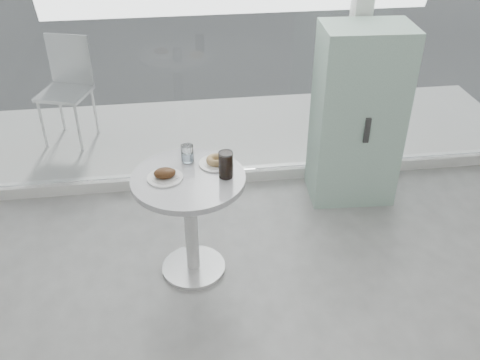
{
  "coord_description": "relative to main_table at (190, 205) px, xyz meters",
  "views": [
    {
      "loc": [
        -0.55,
        -0.91,
        2.58
      ],
      "look_at": [
        -0.2,
        1.7,
        0.85
      ],
      "focal_mm": 40.0,
      "sensor_mm": 36.0,
      "label": 1
    }
  ],
  "objects": [
    {
      "name": "main_table",
      "position": [
        0.0,
        0.0,
        0.0
      ],
      "size": [
        0.72,
        0.72,
        0.77
      ],
      "color": "silver",
      "rests_on": "ground"
    },
    {
      "name": "patio_deck",
      "position": [
        0.5,
        1.9,
        -0.53
      ],
      "size": [
        5.6,
        1.6,
        0.05
      ],
      "primitive_type": "cube",
      "color": "silver",
      "rests_on": "ground"
    },
    {
      "name": "mint_cabinet",
      "position": [
        1.35,
        0.77,
        0.16
      ],
      "size": [
        0.68,
        0.48,
        1.43
      ],
      "rotation": [
        0.0,
        0.0,
        -0.06
      ],
      "color": "#98C2AE",
      "rests_on": "ground"
    },
    {
      "name": "patio_chair",
      "position": [
        -1.03,
        2.02,
        0.06
      ],
      "size": [
        0.54,
        0.54,
        0.98
      ],
      "rotation": [
        0.0,
        0.0,
        -0.33
      ],
      "color": "silver",
      "rests_on": "patio_deck"
    },
    {
      "name": "plate_fritter",
      "position": [
        -0.14,
        -0.0,
        0.25
      ],
      "size": [
        0.22,
        0.22,
        0.07
      ],
      "color": "white",
      "rests_on": "main_table"
    },
    {
      "name": "plate_donut",
      "position": [
        0.19,
        0.13,
        0.24
      ],
      "size": [
        0.22,
        0.22,
        0.05
      ],
      "color": "white",
      "rests_on": "main_table"
    },
    {
      "name": "water_tumbler_a",
      "position": [
        0.0,
        0.19,
        0.27
      ],
      "size": [
        0.07,
        0.07,
        0.12
      ],
      "color": "white",
      "rests_on": "main_table"
    },
    {
      "name": "water_tumbler_b",
      "position": [
        0.01,
        0.19,
        0.27
      ],
      "size": [
        0.07,
        0.07,
        0.12
      ],
      "color": "white",
      "rests_on": "main_table"
    },
    {
      "name": "cola_glass",
      "position": [
        0.24,
        -0.03,
        0.3
      ],
      "size": [
        0.09,
        0.09,
        0.17
      ],
      "color": "white",
      "rests_on": "main_table"
    }
  ]
}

